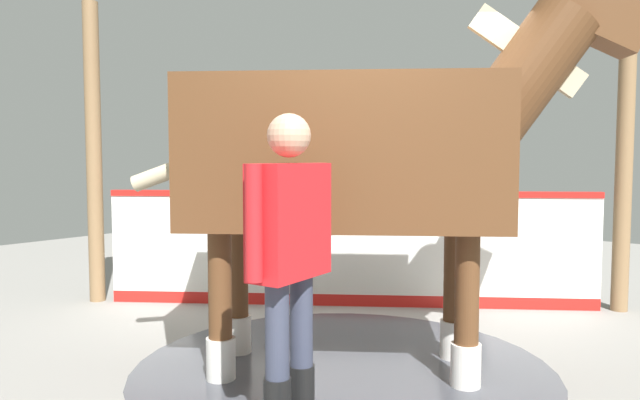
{
  "coord_description": "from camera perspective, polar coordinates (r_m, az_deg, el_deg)",
  "views": [
    {
      "loc": [
        3.59,
        2.7,
        1.52
      ],
      "look_at": [
        0.7,
        0.37,
        1.25
      ],
      "focal_mm": 33.59,
      "sensor_mm": 36.0,
      "label": 1
    }
  ],
  "objects": [
    {
      "name": "horse",
      "position": [
        4.22,
        4.0,
        4.39
      ],
      "size": [
        2.32,
        3.08,
        2.75
      ],
      "rotation": [
        0.0,
        0.0,
        2.17
      ],
      "color": "brown",
      "rests_on": "ground"
    },
    {
      "name": "barrier_wall",
      "position": [
        6.13,
        2.86,
        -5.04
      ],
      "size": [
        2.88,
        4.14,
        1.18
      ],
      "color": "white",
      "rests_on": "ground"
    },
    {
      "name": "roof_post_near",
      "position": [
        6.56,
        27.01,
        3.97
      ],
      "size": [
        0.16,
        0.16,
        3.11
      ],
      "primitive_type": "cylinder",
      "color": "olive",
      "rests_on": "ground"
    },
    {
      "name": "ground_plane",
      "position": [
        4.75,
        1.91,
        -14.7
      ],
      "size": [
        16.0,
        16.0,
        0.02
      ],
      "primitive_type": "cube",
      "color": "gray"
    },
    {
      "name": "wet_patch",
      "position": [
        4.49,
        2.19,
        -15.67
      ],
      "size": [
        3.02,
        3.02,
        0.0
      ],
      "primitive_type": "cylinder",
      "color": "#42444C",
      "rests_on": "ground"
    },
    {
      "name": "roof_post_far",
      "position": [
        6.69,
        -20.74,
        4.15
      ],
      "size": [
        0.16,
        0.16,
        3.11
      ],
      "primitive_type": "cylinder",
      "color": "olive",
      "rests_on": "ground"
    },
    {
      "name": "handler",
      "position": [
        3.24,
        -2.93,
        -4.74
      ],
      "size": [
        0.69,
        0.28,
        1.75
      ],
      "rotation": [
        0.0,
        0.0,
        4.83
      ],
      "color": "black",
      "rests_on": "ground"
    }
  ]
}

